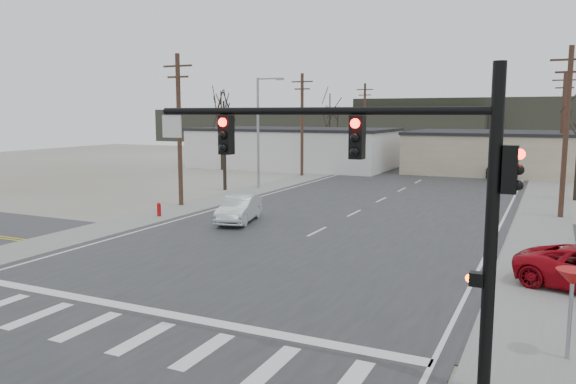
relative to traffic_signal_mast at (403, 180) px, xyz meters
name	(u,v)px	position (x,y,z in m)	size (l,w,h in m)	color
ground	(239,271)	(-7.89, 6.20, -4.67)	(140.00, 140.00, 0.00)	#B8B8B4
main_road	(359,211)	(-7.89, 21.20, -4.65)	(18.00, 110.00, 0.05)	#29292B
cross_road	(239,271)	(-7.89, 6.20, -4.65)	(90.00, 10.00, 0.04)	#29292B
sidewalk_left	(251,191)	(-18.49, 26.20, -4.64)	(3.00, 90.00, 0.06)	gray
sidewalk_right	(544,211)	(2.71, 26.20, -4.64)	(3.00, 90.00, 0.06)	gray
traffic_signal_mast	(403,180)	(0.00, 0.00, 0.00)	(8.95, 0.43, 7.20)	black
fire_hydrant	(159,210)	(-18.09, 14.20, -4.22)	(0.24, 0.24, 0.87)	#A50C0C
yield_sign	(573,281)	(3.61, 2.70, -2.61)	(0.80, 0.80, 2.35)	gray
building_left_far	(294,148)	(-23.89, 46.20, -2.42)	(22.30, 12.30, 4.50)	silver
building_right_far	(543,153)	(2.11, 50.20, -2.52)	(26.30, 14.30, 4.30)	beige
upole_left_b	(179,128)	(-19.39, 18.20, 0.55)	(2.20, 0.30, 10.00)	#4C3123
upole_left_c	(302,123)	(-19.39, 38.20, 0.55)	(2.20, 0.30, 10.00)	#4C3123
upole_left_d	(364,121)	(-19.39, 58.20, 0.55)	(2.20, 0.30, 10.00)	#4C3123
upole_right_a	(566,129)	(3.61, 24.20, 0.55)	(2.20, 0.30, 10.00)	#4C3123
upole_right_b	(562,123)	(3.61, 46.20, 0.55)	(2.20, 0.30, 10.00)	#4C3123
streetlight_main	(260,127)	(-18.69, 28.20, 0.41)	(2.40, 0.25, 9.00)	gray
tree_left_near	(224,125)	(-20.89, 26.20, 0.55)	(3.30, 3.30, 7.35)	#2B221A
tree_left_far	(330,112)	(-21.89, 52.20, 1.61)	(3.96, 3.96, 8.82)	#2B221A
tree_left_mid	(221,112)	(-29.89, 40.20, 1.61)	(3.96, 3.96, 8.82)	#2B221A
hill_left	(315,126)	(-42.89, 98.20, -1.17)	(70.00, 18.00, 7.00)	#333026
sedan_crossing	(239,209)	(-12.89, 14.75, -3.89)	(1.57, 4.51, 1.49)	silver
car_far_a	(493,169)	(-2.19, 44.85, -3.82)	(2.27, 5.59, 1.62)	black
car_far_b	(430,156)	(-11.27, 60.75, -3.99)	(1.51, 3.76, 1.28)	black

